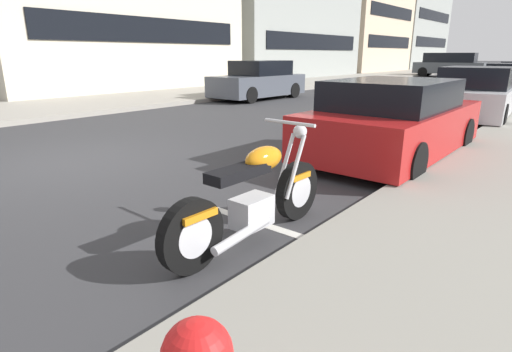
{
  "coord_description": "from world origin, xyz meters",
  "views": [
    {
      "loc": [
        -3.19,
        -6.69,
        1.78
      ],
      "look_at": [
        -0.02,
        -4.1,
        0.54
      ],
      "focal_mm": 28.35,
      "sensor_mm": 36.0,
      "label": 1
    }
  ],
  "objects_px": {
    "crossing_truck": "(449,64)",
    "car_opposite_curb": "(258,81)",
    "parked_car_mid_block": "(394,121)",
    "parked_car_near_corner": "(512,83)",
    "parked_motorcycle": "(254,199)",
    "parked_car_at_intersection": "(475,95)"
  },
  "relations": [
    {
      "from": "crossing_truck",
      "to": "car_opposite_curb",
      "type": "relative_size",
      "value": 1.26
    },
    {
      "from": "car_opposite_curb",
      "to": "parked_car_near_corner",
      "type": "bearing_deg",
      "value": 127.57
    },
    {
      "from": "parked_car_mid_block",
      "to": "parked_car_near_corner",
      "type": "distance_m",
      "value": 12.27
    },
    {
      "from": "parked_car_mid_block",
      "to": "crossing_truck",
      "type": "bearing_deg",
      "value": 13.49
    },
    {
      "from": "parked_motorcycle",
      "to": "crossing_truck",
      "type": "xyz_separation_m",
      "value": [
        33.67,
        7.05,
        0.55
      ]
    },
    {
      "from": "parked_car_near_corner",
      "to": "car_opposite_curb",
      "type": "relative_size",
      "value": 1.03
    },
    {
      "from": "parked_motorcycle",
      "to": "parked_car_at_intersection",
      "type": "height_order",
      "value": "parked_car_at_intersection"
    },
    {
      "from": "parked_motorcycle",
      "to": "car_opposite_curb",
      "type": "relative_size",
      "value": 0.51
    },
    {
      "from": "parked_car_at_intersection",
      "to": "parked_car_near_corner",
      "type": "relative_size",
      "value": 0.97
    },
    {
      "from": "parked_car_near_corner",
      "to": "crossing_truck",
      "type": "bearing_deg",
      "value": 22.53
    },
    {
      "from": "crossing_truck",
      "to": "parked_car_near_corner",
      "type": "bearing_deg",
      "value": 108.4
    },
    {
      "from": "parked_motorcycle",
      "to": "crossing_truck",
      "type": "relative_size",
      "value": 0.41
    },
    {
      "from": "crossing_truck",
      "to": "parked_car_mid_block",
      "type": "bearing_deg",
      "value": 99.63
    },
    {
      "from": "parked_motorcycle",
      "to": "car_opposite_curb",
      "type": "height_order",
      "value": "car_opposite_curb"
    },
    {
      "from": "parked_car_near_corner",
      "to": "parked_motorcycle",
      "type": "bearing_deg",
      "value": -178.63
    },
    {
      "from": "crossing_truck",
      "to": "car_opposite_curb",
      "type": "height_order",
      "value": "crossing_truck"
    },
    {
      "from": "parked_car_at_intersection",
      "to": "parked_car_near_corner",
      "type": "bearing_deg",
      "value": -3.96
    },
    {
      "from": "parked_car_mid_block",
      "to": "car_opposite_curb",
      "type": "relative_size",
      "value": 0.98
    },
    {
      "from": "parked_motorcycle",
      "to": "parked_car_near_corner",
      "type": "distance_m",
      "value": 16.42
    },
    {
      "from": "parked_car_at_intersection",
      "to": "car_opposite_curb",
      "type": "relative_size",
      "value": 1.0
    },
    {
      "from": "parked_car_mid_block",
      "to": "parked_car_at_intersection",
      "type": "bearing_deg",
      "value": -0.2
    },
    {
      "from": "car_opposite_curb",
      "to": "parked_motorcycle",
      "type": "bearing_deg",
      "value": 40.11
    }
  ]
}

